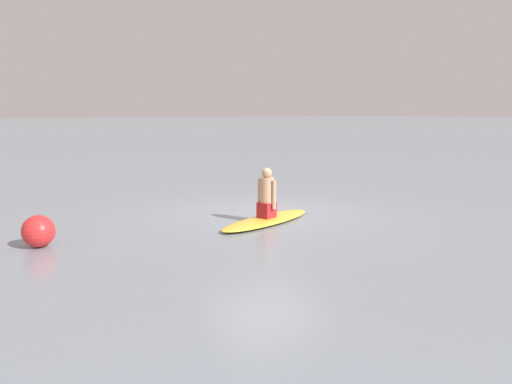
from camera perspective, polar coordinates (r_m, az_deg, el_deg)
ground_plane at (r=11.36m, az=1.22°, el=-2.44°), size 400.00×400.00×0.00m
surfboard at (r=10.42m, az=1.21°, el=-3.17°), size 1.63×2.79×0.11m
person_paddler at (r=10.32m, az=1.22°, el=-0.35°), size 0.45×0.41×1.03m
buoy_marker at (r=9.27m, az=-23.34°, el=-4.08°), size 0.55×0.55×0.55m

